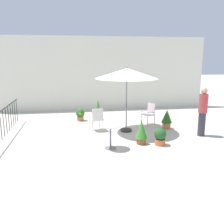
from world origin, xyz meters
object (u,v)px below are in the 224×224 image
Objects in this scene: potted_plant_0 at (80,114)px; potted_plant_2 at (141,131)px; patio_chair_1 at (97,118)px; potted_plant_4 at (167,118)px; cafe_table_0 at (110,133)px; patio_chair_0 at (149,112)px; potted_plant_3 at (98,109)px; standing_person at (203,111)px; potted_plant_1 at (160,136)px; patio_umbrella_0 at (127,74)px.

potted_plant_2 is (1.93, -3.49, 0.13)m from potted_plant_0.
patio_chair_1 is 1.16× the size of potted_plant_4.
cafe_table_0 is 0.82× the size of patio_chair_0.
patio_chair_1 is 0.98× the size of potted_plant_3.
standing_person reaches higher than potted_plant_0.
potted_plant_1 is 2.06m from potted_plant_4.
potted_plant_3 reaches higher than potted_plant_4.
patio_chair_0 is 1.13× the size of potted_plant_2.
patio_chair_1 reaches higher than potted_plant_2.
cafe_table_0 is 1.37× the size of potted_plant_0.
patio_chair_1 is 3.97m from standing_person.
patio_chair_1 is 2.20m from potted_plant_2.
patio_chair_1 is at bearing 127.24° from potted_plant_2.
potted_plant_3 is (-0.89, 2.12, -1.75)m from patio_umbrella_0.
patio_chair_0 reaches higher than potted_plant_0.
standing_person is at bearing -50.03° from potted_plant_4.
patio_umbrella_0 reaches higher than patio_chair_1.
patio_chair_1 is 1.60× the size of potted_plant_1.
potted_plant_3 reaches higher than patio_chair_1.
potted_plant_1 is (-0.40, -2.53, -0.24)m from patio_chair_0.
cafe_table_0 is 0.84× the size of patio_chair_1.
patio_umbrella_0 is 3.28× the size of cafe_table_0.
potted_plant_3 is (0.84, 0.15, 0.19)m from potted_plant_0.
potted_plant_2 reaches higher than cafe_table_0.
potted_plant_2 is at bearing 13.53° from cafe_table_0.
cafe_table_0 is 0.93× the size of potted_plant_2.
patio_chair_1 is 0.51× the size of standing_person.
cafe_table_0 is 3.22m from potted_plant_4.
potted_plant_3 is at bearing 138.61° from standing_person.
patio_chair_1 is (-2.32, -0.59, -0.01)m from patio_chair_0.
standing_person is at bearing 21.66° from potted_plant_1.
patio_umbrella_0 reaches higher than potted_plant_4.
potted_plant_0 is 5.31m from standing_person.
potted_plant_2 reaches higher than potted_plant_1.
potted_plant_1 reaches higher than potted_plant_0.
patio_chair_1 is at bearing 162.18° from standing_person.
patio_chair_1 is at bearing 134.62° from potted_plant_1.
potted_plant_0 is (-0.60, 1.74, -0.22)m from patio_chair_1.
patio_chair_0 is 0.88m from potted_plant_4.
standing_person is (1.44, -1.80, 0.40)m from patio_chair_0.
patio_chair_0 reaches higher than potted_plant_4.
patio_chair_0 is at bearing 126.89° from potted_plant_4.
potted_plant_4 is (1.71, 0.11, -1.81)m from patio_umbrella_0.
standing_person is (3.52, 0.80, 0.41)m from cafe_table_0.
patio_chair_1 is at bearing -165.82° from patio_chair_0.
cafe_table_0 is 1.34× the size of potted_plant_1.
standing_person reaches higher than patio_chair_1.
patio_chair_0 is 2.57m from potted_plant_1.
patio_umbrella_0 is at bearing -176.24° from potted_plant_4.
potted_plant_4 is (2.60, 1.90, -0.10)m from cafe_table_0.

